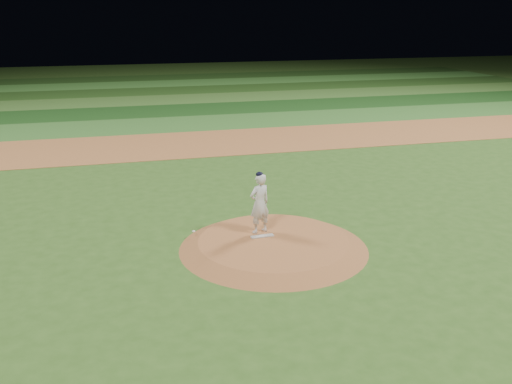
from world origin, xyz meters
name	(u,v)px	position (x,y,z in m)	size (l,w,h in m)	color
ground	(273,248)	(0.00, 0.00, 0.00)	(120.00, 120.00, 0.00)	#2E551B
infield_dirt_band	(197,143)	(0.00, 14.00, 0.01)	(70.00, 6.00, 0.02)	#9C5E30
outfield_stripe_0	(183,124)	(0.00, 19.50, 0.01)	(70.00, 5.00, 0.02)	#316725
outfield_stripe_1	(173,110)	(0.00, 24.50, 0.01)	(70.00, 5.00, 0.02)	#173F14
outfield_stripe_2	(165,100)	(0.00, 29.50, 0.01)	(70.00, 5.00, 0.02)	#3B6B26
outfield_stripe_3	(159,91)	(0.00, 34.50, 0.01)	(70.00, 5.00, 0.02)	#224817
outfield_stripe_4	(153,84)	(0.00, 39.50, 0.01)	(70.00, 5.00, 0.02)	#3A7D2D
outfield_stripe_5	(149,78)	(0.00, 44.50, 0.01)	(70.00, 5.00, 0.02)	#1F4516
pitchers_mound	(273,244)	(0.00, 0.00, 0.12)	(5.50, 5.50, 0.25)	#9A5B30
pitching_rubber	(262,236)	(-0.25, 0.34, 0.27)	(0.69, 0.17, 0.03)	beige
rosin_bag	(194,231)	(-2.15, 1.20, 0.28)	(0.10, 0.10, 0.06)	white
pitcher_on_mound	(260,203)	(-0.24, 0.69, 1.18)	(0.78, 0.64, 1.89)	silver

